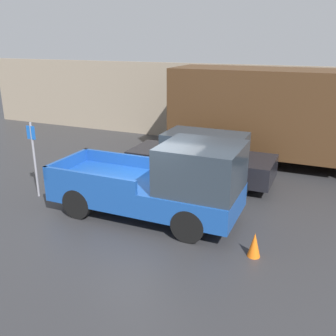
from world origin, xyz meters
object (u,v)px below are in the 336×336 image
car (202,158)px  traffic_cone (254,245)px  pickup_truck (163,183)px  delivery_truck (273,114)px  parking_sign (34,156)px

car → traffic_cone: bearing=-57.1°
car → pickup_truck: bearing=-90.7°
delivery_truck → pickup_truck: bearing=-106.6°
parking_sign → traffic_cone: size_ratio=4.04×
delivery_truck → parking_sign: (-6.01, -6.30, -0.61)m
traffic_cone → car: bearing=122.9°
pickup_truck → parking_sign: bearing=-178.0°
car → traffic_cone: size_ratio=8.44×
car → traffic_cone: (2.60, -4.02, -0.56)m
delivery_truck → parking_sign: size_ratio=3.64×
car → delivery_truck: bearing=59.3°
car → delivery_truck: (1.80, 3.03, 1.08)m
delivery_truck → parking_sign: 8.73m
pickup_truck → car: bearing=89.3°
delivery_truck → traffic_cone: (0.80, -7.06, -1.63)m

